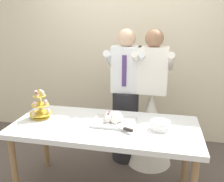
{
  "coord_description": "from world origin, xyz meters",
  "views": [
    {
      "loc": [
        0.51,
        -2.08,
        1.76
      ],
      "look_at": [
        0.04,
        0.15,
        1.07
      ],
      "focal_mm": 38.62,
      "sensor_mm": 36.0,
      "label": 1
    }
  ],
  "objects_px": {
    "cupcake_stand": "(40,106)",
    "person_bride": "(150,119)",
    "dessert_table": "(105,132)",
    "main_cake_tray": "(114,119)",
    "person_groom": "(125,105)",
    "plate_stack": "(160,125)"
  },
  "relations": [
    {
      "from": "cupcake_stand",
      "to": "person_bride",
      "type": "xyz_separation_m",
      "value": [
        1.1,
        0.64,
        -0.32
      ]
    },
    {
      "from": "cupcake_stand",
      "to": "main_cake_tray",
      "type": "xyz_separation_m",
      "value": [
        0.77,
        0.02,
        -0.08
      ]
    },
    {
      "from": "cupcake_stand",
      "to": "main_cake_tray",
      "type": "height_order",
      "value": "cupcake_stand"
    },
    {
      "from": "cupcake_stand",
      "to": "main_cake_tray",
      "type": "relative_size",
      "value": 0.72
    },
    {
      "from": "main_cake_tray",
      "to": "person_bride",
      "type": "height_order",
      "value": "person_bride"
    },
    {
      "from": "dessert_table",
      "to": "plate_stack",
      "type": "xyz_separation_m",
      "value": [
        0.52,
        0.01,
        0.11
      ]
    },
    {
      "from": "dessert_table",
      "to": "person_bride",
      "type": "height_order",
      "value": "person_bride"
    },
    {
      "from": "plate_stack",
      "to": "person_bride",
      "type": "bearing_deg",
      "value": 99.81
    },
    {
      "from": "dessert_table",
      "to": "person_groom",
      "type": "distance_m",
      "value": 0.69
    },
    {
      "from": "dessert_table",
      "to": "plate_stack",
      "type": "height_order",
      "value": "plate_stack"
    },
    {
      "from": "plate_stack",
      "to": "person_bride",
      "type": "distance_m",
      "value": 0.71
    },
    {
      "from": "main_cake_tray",
      "to": "plate_stack",
      "type": "xyz_separation_m",
      "value": [
        0.44,
        -0.04,
        -0.0
      ]
    },
    {
      "from": "main_cake_tray",
      "to": "person_groom",
      "type": "xyz_separation_m",
      "value": [
        0.02,
        0.63,
        -0.07
      ]
    },
    {
      "from": "dessert_table",
      "to": "cupcake_stand",
      "type": "relative_size",
      "value": 5.9
    },
    {
      "from": "person_bride",
      "to": "dessert_table",
      "type": "bearing_deg",
      "value": -121.04
    },
    {
      "from": "dessert_table",
      "to": "main_cake_tray",
      "type": "relative_size",
      "value": 4.27
    },
    {
      "from": "main_cake_tray",
      "to": "person_groom",
      "type": "distance_m",
      "value": 0.63
    },
    {
      "from": "person_groom",
      "to": "person_bride",
      "type": "distance_m",
      "value": 0.35
    },
    {
      "from": "dessert_table",
      "to": "person_bride",
      "type": "distance_m",
      "value": 0.8
    },
    {
      "from": "main_cake_tray",
      "to": "person_groom",
      "type": "height_order",
      "value": "person_groom"
    },
    {
      "from": "dessert_table",
      "to": "plate_stack",
      "type": "relative_size",
      "value": 9.5
    },
    {
      "from": "dessert_table",
      "to": "person_groom",
      "type": "bearing_deg",
      "value": 81.85
    }
  ]
}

